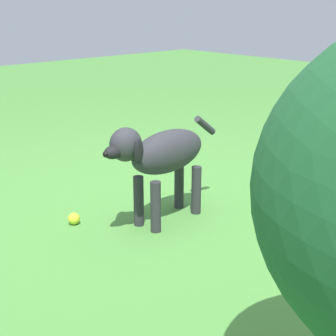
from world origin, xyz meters
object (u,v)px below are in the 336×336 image
(dog, at_px, (162,155))
(tennis_ball_0, at_px, (272,226))
(tennis_ball_2, at_px, (74,219))
(tennis_ball_1, at_px, (158,165))

(dog, height_order, tennis_ball_0, dog)
(tennis_ball_2, bearing_deg, tennis_ball_0, -138.06)
(tennis_ball_2, bearing_deg, dog, -128.03)
(tennis_ball_0, bearing_deg, tennis_ball_2, 41.94)
(tennis_ball_1, distance_m, tennis_ball_2, 1.06)
(tennis_ball_2, bearing_deg, tennis_ball_1, -67.59)
(dog, height_order, tennis_ball_2, dog)
(dog, relative_size, tennis_ball_0, 13.09)
(dog, xyz_separation_m, tennis_ball_1, (0.70, -0.60, -0.35))
(dog, relative_size, tennis_ball_2, 13.09)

